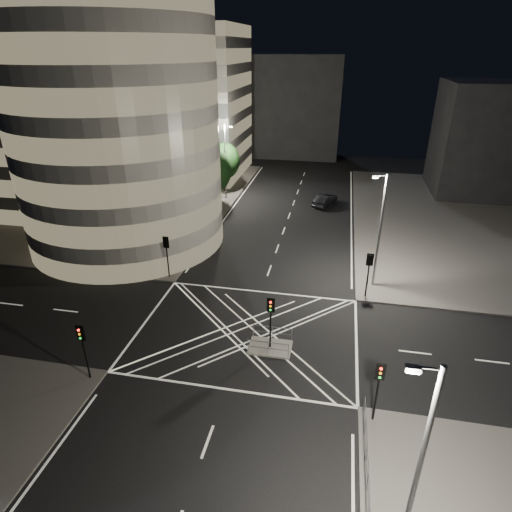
% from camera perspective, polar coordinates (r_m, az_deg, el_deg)
% --- Properties ---
extents(ground, '(120.00, 120.00, 0.00)m').
position_cam_1_polar(ground, '(32.39, -1.22, -10.15)').
color(ground, black).
rests_on(ground, ground).
extents(sidewalk_far_left, '(42.00, 42.00, 0.15)m').
position_cam_1_polar(sidewalk_far_left, '(65.76, -21.48, 7.43)').
color(sidewalk_far_left, '#565351').
rests_on(sidewalk_far_left, ground).
extents(central_island, '(3.00, 2.00, 0.15)m').
position_cam_1_polar(central_island, '(30.87, 1.89, -12.08)').
color(central_island, slate).
rests_on(central_island, ground).
extents(office_tower_curved, '(30.00, 29.00, 27.20)m').
position_cam_1_polar(office_tower_curved, '(51.94, -20.52, 17.39)').
color(office_tower_curved, gray).
rests_on(office_tower_curved, sidewalk_far_left).
extents(office_block_rear, '(24.00, 16.00, 22.00)m').
position_cam_1_polar(office_block_rear, '(73.39, -11.74, 19.36)').
color(office_block_rear, gray).
rests_on(office_block_rear, sidewalk_far_left).
extents(building_right_far, '(14.00, 12.00, 15.00)m').
position_cam_1_polar(building_right_far, '(69.50, 28.84, 13.49)').
color(building_right_far, black).
rests_on(building_right_far, sidewalk_far_right).
extents(building_far_end, '(18.00, 8.00, 18.00)m').
position_cam_1_polar(building_far_end, '(84.65, 4.79, 19.15)').
color(building_far_end, black).
rests_on(building_far_end, ground).
extents(tree_a, '(4.49, 4.49, 6.80)m').
position_cam_1_polar(tree_a, '(40.88, -13.08, 4.20)').
color(tree_a, black).
rests_on(tree_a, sidewalk_far_left).
extents(tree_b, '(4.15, 4.15, 6.66)m').
position_cam_1_polar(tree_b, '(46.04, -10.16, 7.03)').
color(tree_b, black).
rests_on(tree_b, sidewalk_far_left).
extents(tree_c, '(4.29, 4.29, 6.66)m').
position_cam_1_polar(tree_c, '(51.41, -7.81, 9.12)').
color(tree_c, black).
rests_on(tree_c, sidewalk_far_left).
extents(tree_d, '(5.16, 5.16, 7.62)m').
position_cam_1_polar(tree_d, '(56.78, -5.91, 11.34)').
color(tree_d, black).
rests_on(tree_d, sidewalk_far_left).
extents(tree_e, '(4.52, 4.52, 7.02)m').
position_cam_1_polar(tree_e, '(62.42, -4.29, 12.53)').
color(tree_e, black).
rests_on(tree_e, sidewalk_far_left).
extents(traffic_signal_fl, '(0.55, 0.22, 4.00)m').
position_cam_1_polar(traffic_signal_fl, '(38.95, -11.83, 0.88)').
color(traffic_signal_fl, black).
rests_on(traffic_signal_fl, sidewalk_far_left).
extents(traffic_signal_nl, '(0.55, 0.22, 4.00)m').
position_cam_1_polar(traffic_signal_nl, '(28.71, -22.13, -10.59)').
color(traffic_signal_nl, black).
rests_on(traffic_signal_nl, sidewalk_near_left).
extents(traffic_signal_fr, '(0.55, 0.22, 4.00)m').
position_cam_1_polar(traffic_signal_fr, '(36.26, 14.83, -1.44)').
color(traffic_signal_fr, black).
rests_on(traffic_signal_fr, sidewalk_far_right).
extents(traffic_signal_nr, '(0.55, 0.22, 4.00)m').
position_cam_1_polar(traffic_signal_nr, '(24.94, 16.04, -15.78)').
color(traffic_signal_nr, black).
rests_on(traffic_signal_nr, sidewalk_near_right).
extents(traffic_signal_island, '(0.55, 0.22, 4.00)m').
position_cam_1_polar(traffic_signal_island, '(29.20, 1.97, -7.70)').
color(traffic_signal_island, black).
rests_on(traffic_signal_island, central_island).
extents(street_lamp_left_near, '(1.25, 0.25, 10.00)m').
position_cam_1_polar(street_lamp_left_near, '(42.66, -10.34, 7.08)').
color(street_lamp_left_near, slate).
rests_on(street_lamp_left_near, sidewalk_far_left).
extents(street_lamp_left_far, '(1.25, 0.25, 10.00)m').
position_cam_1_polar(street_lamp_left_far, '(59.10, -4.08, 12.74)').
color(street_lamp_left_far, slate).
rests_on(street_lamp_left_far, sidewalk_far_left).
extents(street_lamp_right_far, '(1.25, 0.25, 10.00)m').
position_cam_1_polar(street_lamp_right_far, '(37.25, 16.13, 3.61)').
color(street_lamp_right_far, slate).
rests_on(street_lamp_right_far, sidewalk_far_right).
extents(street_lamp_right_near, '(1.25, 0.25, 10.00)m').
position_cam_1_polar(street_lamp_right_near, '(18.19, 20.75, -24.67)').
color(street_lamp_right_near, slate).
rests_on(street_lamp_right_near, sidewalk_near_right).
extents(railing_near_right, '(0.06, 11.70, 1.10)m').
position_cam_1_polar(railing_near_right, '(22.92, 14.73, -28.81)').
color(railing_near_right, slate).
rests_on(railing_near_right, sidewalk_near_right).
extents(railing_island_south, '(2.80, 0.06, 1.10)m').
position_cam_1_polar(railing_island_south, '(29.79, 1.61, -12.19)').
color(railing_island_south, slate).
rests_on(railing_island_south, central_island).
extents(railing_island_north, '(2.80, 0.06, 1.10)m').
position_cam_1_polar(railing_island_north, '(31.20, 2.18, -10.17)').
color(railing_island_north, slate).
rests_on(railing_island_north, central_island).
extents(sedan, '(3.29, 5.03, 1.57)m').
position_cam_1_polar(sedan, '(58.26, 9.18, 7.40)').
color(sedan, black).
rests_on(sedan, ground).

